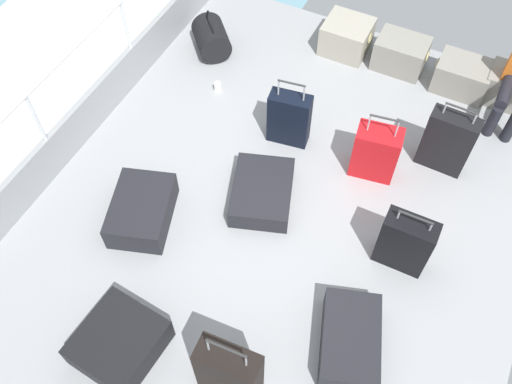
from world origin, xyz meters
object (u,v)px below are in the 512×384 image
Objects in this scene: suitcase_5 at (375,152)px; suitcase_8 at (119,343)px; cargo_crate_1 at (401,54)px; suitcase_0 at (142,210)px; suitcase_4 at (229,373)px; suitcase_7 at (405,243)px; cargo_crate_0 at (347,37)px; duffel_bag at (211,38)px; suitcase_2 at (262,192)px; cargo_crate_2 at (462,76)px; suitcase_3 at (350,340)px; paper_cup at (218,87)px; suitcase_6 at (289,119)px; suitcase_1 at (447,142)px.

suitcase_5 reaches higher than suitcase_8.
cargo_crate_1 reaches higher than suitcase_0.
suitcase_7 is at bearing 63.74° from suitcase_4.
cargo_crate_0 is 0.93× the size of duffel_bag.
suitcase_2 is at bearing -136.31° from suitcase_5.
suitcase_5 reaches higher than cargo_crate_0.
cargo_crate_2 is at bearing -3.22° from cargo_crate_1.
cargo_crate_0 reaches higher than cargo_crate_2.
suitcase_4 is (-0.69, -0.70, 0.22)m from suitcase_3.
suitcase_4 is 3.18m from paper_cup.
cargo_crate_0 is at bearing 119.58° from suitcase_5.
suitcase_4 is 3.81m from duffel_bag.
suitcase_6 reaches higher than suitcase_0.
suitcase_6 reaches higher than paper_cup.
suitcase_8 is (0.51, -1.11, -0.00)m from suitcase_0.
suitcase_8 is (-0.27, -2.57, -0.16)m from suitcase_6.
suitcase_4 is at bearing -90.34° from cargo_crate_1.
suitcase_5 reaches higher than duffel_bag.
suitcase_5 is 1.13× the size of suitcase_8.
cargo_crate_2 is at bearing 68.01° from suitcase_8.
suitcase_4 is (1.43, -0.99, 0.22)m from suitcase_0.
duffel_bag reaches higher than suitcase_3.
duffel_bag reaches higher than cargo_crate_2.
cargo_crate_1 is 0.67× the size of suitcase_4.
cargo_crate_1 is 2.36m from suitcase_2.
suitcase_8 is at bearing -120.56° from suitcase_1.
paper_cup is at bearing -129.17° from cargo_crate_0.
suitcase_1 is at bearing -9.16° from duffel_bag.
suitcase_3 reaches higher than paper_cup.
cargo_crate_1 is 2.47m from suitcase_7.
cargo_crate_2 is 0.67× the size of suitcase_4.
suitcase_8 is (-1.71, -1.74, -0.17)m from suitcase_7.
cargo_crate_1 is 1.66m from suitcase_6.
suitcase_6 is (-0.89, 0.01, 0.02)m from suitcase_5.
suitcase_7 is at bearing -58.97° from cargo_crate_0.
suitcase_1 is at bearing -84.92° from cargo_crate_2.
suitcase_4 is at bearing -81.25° from cargo_crate_0.
suitcase_2 is 1.36m from suitcase_7.
duffel_bag is (-1.96, 3.26, -0.17)m from suitcase_4.
cargo_crate_0 is 0.92× the size of cargo_crate_2.
duffel_bag reaches higher than suitcase_0.
cargo_crate_2 is at bearing 27.11° from paper_cup.
suitcase_2 is 1.02× the size of suitcase_3.
suitcase_5 is 0.98× the size of suitcase_6.
suitcase_2 is at bearing -88.56° from cargo_crate_0.
suitcase_3 is (1.24, -0.97, 0.02)m from suitcase_2.
suitcase_2 is at bearing -48.40° from duffel_bag.
suitcase_5 reaches higher than cargo_crate_1.
suitcase_2 is 0.81m from suitcase_6.
suitcase_5 reaches higher than cargo_crate_2.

